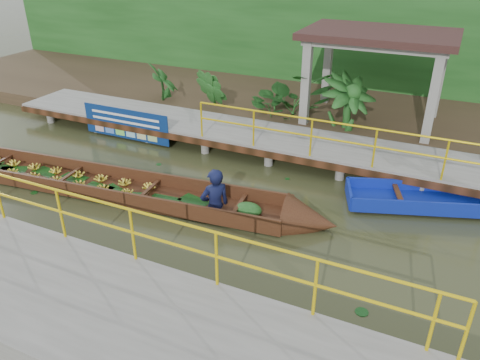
% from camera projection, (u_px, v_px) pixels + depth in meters
% --- Properties ---
extents(ground, '(80.00, 80.00, 0.00)m').
position_uv_depth(ground, '(188.00, 202.00, 11.19)').
color(ground, '#2B2F17').
rests_on(ground, ground).
extents(land_strip, '(30.00, 8.00, 0.45)m').
position_uv_depth(land_strip, '(292.00, 103.00, 17.12)').
color(land_strip, '#362A1B').
rests_on(land_strip, ground).
extents(far_dock, '(16.00, 2.06, 1.66)m').
position_uv_depth(far_dock, '(247.00, 135.00, 13.72)').
color(far_dock, slate).
rests_on(far_dock, ground).
extents(near_dock, '(18.00, 2.40, 1.73)m').
position_uv_depth(near_dock, '(104.00, 321.00, 7.30)').
color(near_dock, slate).
rests_on(near_dock, ground).
extents(pavilion, '(4.40, 3.00, 3.00)m').
position_uv_depth(pavilion, '(379.00, 44.00, 13.84)').
color(pavilion, slate).
rests_on(pavilion, ground).
extents(foliage_backdrop, '(30.00, 0.80, 4.00)m').
position_uv_depth(foliage_backdrop, '(316.00, 41.00, 18.31)').
color(foliage_backdrop, '#174516').
rests_on(foliage_backdrop, ground).
extents(vendor_boat, '(11.36, 2.28, 2.42)m').
position_uv_depth(vendor_boat, '(118.00, 184.00, 11.43)').
color(vendor_boat, '#3B1C10').
rests_on(vendor_boat, ground).
extents(moored_blue_boat, '(4.11, 2.25, 0.95)m').
position_uv_depth(moored_blue_boat, '(465.00, 202.00, 10.82)').
color(moored_blue_boat, '#0E229C').
rests_on(moored_blue_boat, ground).
extents(blue_banner, '(3.06, 0.04, 0.96)m').
position_uv_depth(blue_banner, '(126.00, 124.00, 14.29)').
color(blue_banner, navy).
rests_on(blue_banner, ground).
extents(tropical_plants, '(14.42, 1.42, 1.78)m').
position_uv_depth(tropical_plants, '(339.00, 98.00, 14.02)').
color(tropical_plants, '#174516').
rests_on(tropical_plants, ground).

